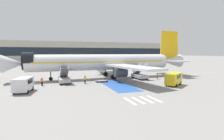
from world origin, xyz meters
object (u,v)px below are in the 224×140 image
at_px(ground_crew_0, 157,75).
at_px(terminal_building, 75,53).
at_px(ground_crew_2, 42,81).
at_px(traffic_cone_0, 167,79).
at_px(ground_crew_3, 116,76).
at_px(fuel_tanker, 100,65).
at_px(boarding_stairs_aft, 140,75).
at_px(ground_crew_1, 85,79).
at_px(service_van_0, 174,78).
at_px(baggage_cart, 101,81).
at_px(service_van_1, 23,84).
at_px(boarding_stairs_forward, 64,78).
at_px(airliner, 105,62).

height_order(ground_crew_0, terminal_building, terminal_building).
relative_size(ground_crew_2, traffic_cone_0, 3.18).
bearing_deg(ground_crew_3, fuel_tanker, -137.30).
bearing_deg(boarding_stairs_aft, ground_crew_1, -171.39).
relative_size(ground_crew_1, traffic_cone_0, 3.31).
distance_m(service_van_0, ground_crew_1, 17.30).
bearing_deg(fuel_tanker, baggage_cart, 159.40).
distance_m(service_van_1, ground_crew_1, 11.43).
height_order(baggage_cart, ground_crew_3, ground_crew_3).
bearing_deg(ground_crew_3, boarding_stairs_forward, -43.81).
height_order(service_van_1, ground_crew_2, service_van_1).
bearing_deg(ground_crew_3, service_van_1, -21.36).
height_order(baggage_cart, ground_crew_0, ground_crew_0).
distance_m(ground_crew_2, traffic_cone_0, 26.82).
bearing_deg(fuel_tanker, ground_crew_1, 153.52).
bearing_deg(boarding_stairs_aft, fuel_tanker, 93.53).
bearing_deg(baggage_cart, boarding_stairs_forward, 82.29).
bearing_deg(baggage_cart, ground_crew_3, -87.80).
xyz_separation_m(service_van_1, terminal_building, (17.09, 75.87, 4.94)).
xyz_separation_m(boarding_stairs_aft, traffic_cone_0, (5.27, -3.27, -0.75)).
xyz_separation_m(ground_crew_2, ground_crew_3, (15.05, 0.78, 0.11)).
xyz_separation_m(boarding_stairs_forward, baggage_cart, (7.58, -1.04, -0.73)).
bearing_deg(ground_crew_1, ground_crew_2, -45.68).
bearing_deg(ground_crew_3, terminal_building, -128.62).
bearing_deg(traffic_cone_0, service_van_1, -173.28).
distance_m(service_van_1, baggage_cart, 15.24).
relative_size(ground_crew_2, ground_crew_3, 0.91).
bearing_deg(ground_crew_1, traffic_cone_0, 133.19).
xyz_separation_m(airliner, service_van_0, (9.38, -13.92, -2.51)).
bearing_deg(terminal_building, boarding_stairs_forward, -98.58).
xyz_separation_m(service_van_1, ground_crew_2, (2.45, 4.77, -0.42)).
relative_size(ground_crew_0, ground_crew_2, 1.02).
distance_m(baggage_cart, traffic_cone_0, 15.16).
bearing_deg(ground_crew_1, baggage_cart, 150.75).
height_order(boarding_stairs_forward, ground_crew_3, boarding_stairs_forward).
bearing_deg(boarding_stairs_aft, service_van_0, -77.78).
bearing_deg(boarding_stairs_forward, boarding_stairs_aft, -0.00).
relative_size(boarding_stairs_aft, ground_crew_2, 3.23).
xyz_separation_m(boarding_stairs_aft, terminal_building, (-6.87, 69.16, 5.29)).
height_order(service_van_0, ground_crew_2, service_van_0).
xyz_separation_m(boarding_stairs_aft, service_van_1, (-23.96, -6.71, 0.35)).
xyz_separation_m(fuel_tanker, baggage_cart, (-7.63, -29.63, -1.38)).
relative_size(airliner, service_van_0, 8.96).
xyz_separation_m(ground_crew_0, ground_crew_2, (-25.28, -0.23, -0.02)).
bearing_deg(service_van_0, boarding_stairs_aft, 158.03).
bearing_deg(boarding_stairs_forward, ground_crew_2, -158.57).
distance_m(airliner, fuel_tanker, 24.61).
relative_size(boarding_stairs_forward, service_van_1, 1.16).
bearing_deg(ground_crew_0, airliner, 110.25).
height_order(airliner, fuel_tanker, airliner).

